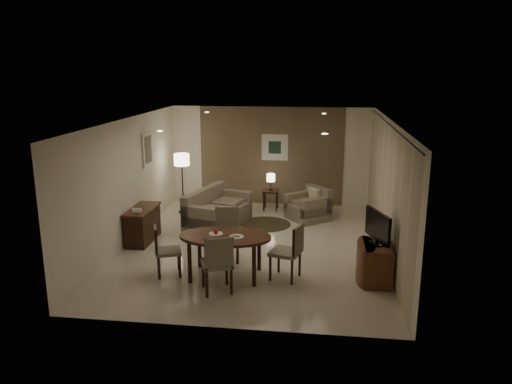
# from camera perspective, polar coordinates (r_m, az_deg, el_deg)

# --- Properties ---
(room_shell) EXTENTS (5.50, 7.00, 2.70)m
(room_shell) POSITION_cam_1_polar(r_m,az_deg,el_deg) (10.81, 0.14, 1.29)
(room_shell) COLOR beige
(room_shell) RESTS_ON ground
(taupe_accent) EXTENTS (3.96, 0.03, 2.70)m
(taupe_accent) POSITION_cam_1_polar(r_m,az_deg,el_deg) (13.81, 1.75, 4.13)
(taupe_accent) COLOR #706245
(taupe_accent) RESTS_ON wall_back
(curtain_wall) EXTENTS (0.08, 6.70, 2.58)m
(curtain_wall) POSITION_cam_1_polar(r_m,az_deg,el_deg) (10.43, 14.62, 0.17)
(curtain_wall) COLOR beige
(curtain_wall) RESTS_ON wall_right
(curtain_rod) EXTENTS (0.03, 6.80, 0.03)m
(curtain_rod) POSITION_cam_1_polar(r_m,az_deg,el_deg) (10.20, 15.08, 7.39)
(curtain_rod) COLOR black
(curtain_rod) RESTS_ON wall_right
(art_back_frame) EXTENTS (0.72, 0.03, 0.72)m
(art_back_frame) POSITION_cam_1_polar(r_m,az_deg,el_deg) (13.73, 2.16, 5.12)
(art_back_frame) COLOR silver
(art_back_frame) RESTS_ON wall_back
(art_back_canvas) EXTENTS (0.34, 0.01, 0.34)m
(art_back_canvas) POSITION_cam_1_polar(r_m,az_deg,el_deg) (13.72, 2.16, 5.11)
(art_back_canvas) COLOR #1C3425
(art_back_canvas) RESTS_ON wall_back
(art_left_frame) EXTENTS (0.03, 0.60, 0.80)m
(art_left_frame) POSITION_cam_1_polar(r_m,az_deg,el_deg) (12.10, -12.30, 4.77)
(art_left_frame) COLOR silver
(art_left_frame) RESTS_ON wall_left
(art_left_canvas) EXTENTS (0.01, 0.46, 0.64)m
(art_left_canvas) POSITION_cam_1_polar(r_m,az_deg,el_deg) (12.10, -12.23, 4.77)
(art_left_canvas) COLOR gray
(art_left_canvas) RESTS_ON wall_left
(downlight_nl) EXTENTS (0.10, 0.10, 0.01)m
(downlight_nl) POSITION_cam_1_polar(r_m,az_deg,el_deg) (8.75, -10.91, 6.86)
(downlight_nl) COLOR white
(downlight_nl) RESTS_ON ceiling
(downlight_nr) EXTENTS (0.10, 0.10, 0.01)m
(downlight_nr) POSITION_cam_1_polar(r_m,az_deg,el_deg) (8.32, 7.88, 6.61)
(downlight_nr) COLOR white
(downlight_nr) RESTS_ON ceiling
(downlight_fl) EXTENTS (0.10, 0.10, 0.01)m
(downlight_fl) POSITION_cam_1_polar(r_m,az_deg,el_deg) (12.20, -5.64, 9.06)
(downlight_fl) COLOR white
(downlight_fl) RESTS_ON ceiling
(downlight_fr) EXTENTS (0.10, 0.10, 0.01)m
(downlight_fr) POSITION_cam_1_polar(r_m,az_deg,el_deg) (11.90, 7.79, 8.87)
(downlight_fr) COLOR white
(downlight_fr) RESTS_ON ceiling
(console_desk) EXTENTS (0.48, 1.20, 0.75)m
(console_desk) POSITION_cam_1_polar(r_m,az_deg,el_deg) (11.27, -12.82, -3.67)
(console_desk) COLOR #4C2718
(console_desk) RESTS_ON floor
(telephone) EXTENTS (0.20, 0.14, 0.09)m
(telephone) POSITION_cam_1_polar(r_m,az_deg,el_deg) (10.88, -13.48, -2.02)
(telephone) COLOR white
(telephone) RESTS_ON console_desk
(tv_cabinet) EXTENTS (0.48, 0.90, 0.70)m
(tv_cabinet) POSITION_cam_1_polar(r_m,az_deg,el_deg) (9.27, 13.62, -7.84)
(tv_cabinet) COLOR brown
(tv_cabinet) RESTS_ON floor
(flat_tv) EXTENTS (0.36, 0.85, 0.60)m
(flat_tv) POSITION_cam_1_polar(r_m,az_deg,el_deg) (9.04, 13.74, -3.90)
(flat_tv) COLOR black
(flat_tv) RESTS_ON tv_cabinet
(dining_table) EXTENTS (1.68, 1.05, 0.79)m
(dining_table) POSITION_cam_1_polar(r_m,az_deg,el_deg) (9.21, -3.51, -7.31)
(dining_table) COLOR #4C2718
(dining_table) RESTS_ON floor
(chair_near) EXTENTS (0.65, 0.65, 1.04)m
(chair_near) POSITION_cam_1_polar(r_m,az_deg,el_deg) (8.59, -4.50, -8.06)
(chair_near) COLOR gray
(chair_near) RESTS_ON floor
(chair_far) EXTENTS (0.57, 0.57, 1.03)m
(chair_far) POSITION_cam_1_polar(r_m,az_deg,el_deg) (9.91, -3.33, -4.96)
(chair_far) COLOR gray
(chair_far) RESTS_ON floor
(chair_left) EXTENTS (0.58, 0.58, 0.94)m
(chair_left) POSITION_cam_1_polar(r_m,az_deg,el_deg) (9.38, -9.98, -6.61)
(chair_left) COLOR gray
(chair_left) RESTS_ON floor
(chair_right) EXTENTS (0.62, 0.62, 1.03)m
(chair_right) POSITION_cam_1_polar(r_m,az_deg,el_deg) (9.07, 3.37, -6.80)
(chair_right) COLOR gray
(chair_right) RESTS_ON floor
(plate_a) EXTENTS (0.26, 0.26, 0.02)m
(plate_a) POSITION_cam_1_polar(r_m,az_deg,el_deg) (9.15, -4.60, -4.80)
(plate_a) COLOR white
(plate_a) RESTS_ON dining_table
(plate_b) EXTENTS (0.26, 0.26, 0.02)m
(plate_b) POSITION_cam_1_polar(r_m,az_deg,el_deg) (8.98, -2.23, -5.12)
(plate_b) COLOR white
(plate_b) RESTS_ON dining_table
(fruit_apple) EXTENTS (0.09, 0.09, 0.09)m
(fruit_apple) POSITION_cam_1_polar(r_m,az_deg,el_deg) (9.13, -4.61, -4.48)
(fruit_apple) COLOR #B72B15
(fruit_apple) RESTS_ON plate_a
(napkin) EXTENTS (0.12, 0.08, 0.03)m
(napkin) POSITION_cam_1_polar(r_m,az_deg,el_deg) (8.98, -2.23, -4.98)
(napkin) COLOR white
(napkin) RESTS_ON plate_b
(round_rug) EXTENTS (1.24, 1.24, 0.01)m
(round_rug) POSITION_cam_1_polar(r_m,az_deg,el_deg) (12.24, 1.08, -3.68)
(round_rug) COLOR #413924
(round_rug) RESTS_ON floor
(sofa) EXTENTS (2.08, 1.43, 0.89)m
(sofa) POSITION_cam_1_polar(r_m,az_deg,el_deg) (12.03, -4.32, -1.86)
(sofa) COLOR gray
(sofa) RESTS_ON floor
(armchair) EXTENTS (1.24, 1.24, 0.81)m
(armchair) POSITION_cam_1_polar(r_m,az_deg,el_deg) (12.58, 5.95, -1.37)
(armchair) COLOR gray
(armchair) RESTS_ON floor
(side_table) EXTENTS (0.42, 0.42, 0.54)m
(side_table) POSITION_cam_1_polar(r_m,az_deg,el_deg) (13.41, 1.69, -0.92)
(side_table) COLOR #331D11
(side_table) RESTS_ON floor
(table_lamp) EXTENTS (0.22, 0.22, 0.50)m
(table_lamp) POSITION_cam_1_polar(r_m,az_deg,el_deg) (13.28, 1.71, 1.24)
(table_lamp) COLOR #FFEAC1
(table_lamp) RESTS_ON side_table
(floor_lamp) EXTENTS (0.40, 0.40, 1.57)m
(floor_lamp) POSITION_cam_1_polar(r_m,az_deg,el_deg) (13.17, -8.40, 0.97)
(floor_lamp) COLOR #FFE5B7
(floor_lamp) RESTS_ON floor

